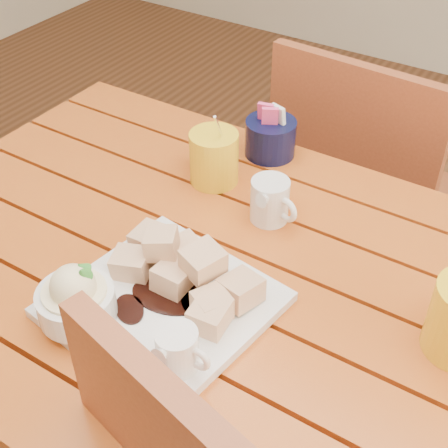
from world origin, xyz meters
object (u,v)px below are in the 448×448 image
Objects in this scene: table at (220,316)px; coffee_mug_left at (213,156)px; dessert_plate at (144,297)px; chair_far at (360,192)px.

coffee_mug_left reaches higher than table.
dessert_plate is 0.85m from chair_far.
table is 0.20m from dessert_plate.
chair_far is (-0.00, 0.66, -0.15)m from table.
coffee_mug_left reaches higher than dessert_plate.
table is 3.74× the size of dessert_plate.
dessert_plate is 2.11× the size of coffee_mug_left.
chair_far is (0.04, 0.79, -0.29)m from dessert_plate.
chair_far is at bearing 96.27° from coffee_mug_left.
dessert_plate is 0.36× the size of chair_far.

